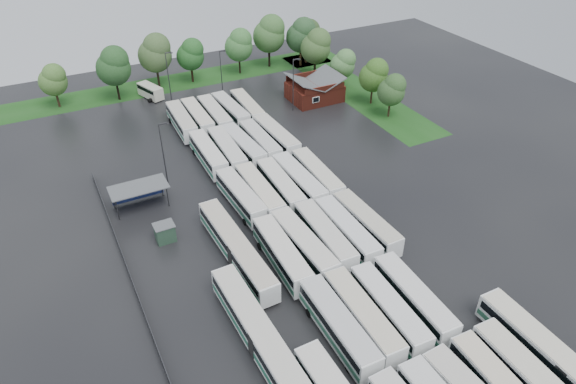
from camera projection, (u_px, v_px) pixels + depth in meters
name	position (u px, v px, depth m)	size (l,w,h in m)	color
ground	(317.00, 259.00, 66.09)	(160.00, 160.00, 0.00)	black
brick_building	(315.00, 91.00, 105.35)	(10.07, 8.60, 5.39)	maroon
wash_shed	(138.00, 189.00, 74.02)	(8.20, 4.20, 3.58)	#2D2D30
utility_hut	(165.00, 232.00, 68.45)	(2.70, 2.20, 2.62)	#233D2C
grass_strip_north	(180.00, 82.00, 114.23)	(80.00, 10.00, 0.01)	#174513
grass_strip_east	(355.00, 91.00, 110.21)	(10.00, 50.00, 0.01)	#174513
west_fence	(129.00, 272.00, 63.23)	(0.10, 50.00, 1.20)	#2D2D30
bus_r0c4	(529.00, 379.00, 49.11)	(3.07, 13.02, 3.60)	white
bus_r1c0	(338.00, 326.00, 54.46)	(3.02, 13.02, 3.61)	white
bus_r1c1	(362.00, 316.00, 55.60)	(3.19, 12.96, 3.58)	white
bus_r1c2	(389.00, 309.00, 56.51)	(3.24, 12.67, 3.50)	white
bus_r1c3	(414.00, 298.00, 57.84)	(3.23, 12.82, 3.54)	white
bus_r2c0	(282.00, 254.00, 63.94)	(3.26, 12.97, 3.58)	white
bus_r2c1	(303.00, 245.00, 65.29)	(3.12, 13.19, 3.65)	white
bus_r2c2	(325.00, 236.00, 66.75)	(3.29, 13.07, 3.61)	white
bus_r2c3	(346.00, 231.00, 67.63)	(2.96, 12.93, 3.59)	white
bus_r2c4	(366.00, 223.00, 69.07)	(2.99, 12.80, 3.55)	white
bus_r3c0	(241.00, 197.00, 74.28)	(3.03, 12.57, 3.48)	white
bus_r3c1	(260.00, 192.00, 75.10)	(2.95, 12.84, 3.56)	white
bus_r3c2	(280.00, 186.00, 76.42)	(3.20, 12.72, 3.51)	white
bus_r3c3	(299.00, 181.00, 77.52)	(2.87, 13.10, 3.64)	white
bus_r3c4	(317.00, 175.00, 78.83)	(3.20, 12.89, 3.56)	white
bus_r4c0	(208.00, 154.00, 84.22)	(2.95, 12.69, 3.52)	white
bus_r4c1	(227.00, 151.00, 85.09)	(3.28, 12.97, 3.58)	white
bus_r4c2	(243.00, 146.00, 86.33)	(3.34, 12.81, 3.53)	white
bus_r4c3	(260.00, 142.00, 87.66)	(2.70, 12.43, 3.46)	white
bus_r4c4	(276.00, 137.00, 89.02)	(3.09, 13.07, 3.62)	white
bus_r5c0	(182.00, 121.00, 94.03)	(3.18, 12.74, 3.52)	white
bus_r5c1	(198.00, 117.00, 95.32)	(2.92, 12.59, 3.49)	white
bus_r5c2	(215.00, 115.00, 96.16)	(2.97, 12.78, 3.54)	white
bus_r5c3	(230.00, 110.00, 97.81)	(3.14, 12.58, 3.47)	white
bus_r5c4	(247.00, 108.00, 98.83)	(3.23, 12.51, 3.45)	white
artic_bus_west_b	(236.00, 249.00, 64.77)	(3.21, 19.11, 3.53)	white
artic_bus_west_c	(259.00, 335.00, 53.50)	(3.15, 19.57, 3.62)	white
artic_bus_east	(559.00, 366.00, 50.37)	(2.88, 19.27, 3.57)	white
minibus	(150.00, 91.00, 106.33)	(4.24, 6.68, 2.74)	beige
tree_north_0	(53.00, 80.00, 100.25)	(5.46, 5.46, 9.05)	#3A2518
tree_north_1	(114.00, 66.00, 102.31)	(6.86, 6.86, 11.37)	black
tree_north_2	(155.00, 53.00, 107.88)	(7.07, 7.07, 11.71)	black
tree_north_3	(191.00, 54.00, 110.67)	(5.92, 5.92, 9.81)	black
tree_north_4	(239.00, 45.00, 114.57)	(6.29, 6.29, 10.41)	black
tree_north_5	(270.00, 33.00, 117.45)	(7.37, 7.37, 12.21)	black
tree_north_6	(307.00, 35.00, 120.18)	(6.31, 6.31, 10.45)	black
tree_east_0	(392.00, 90.00, 96.77)	(5.26, 5.26, 8.71)	#372718
tree_east_1	(374.00, 75.00, 101.43)	(5.74, 5.74, 9.51)	#352114
tree_east_2	(343.00, 63.00, 107.96)	(5.28, 5.27, 8.73)	#312516
tree_east_3	(317.00, 46.00, 112.78)	(6.64, 6.64, 11.00)	black
tree_east_4	(302.00, 35.00, 118.35)	(6.86, 6.86, 11.36)	#3B2815
lamp_post_ne	(294.00, 81.00, 98.74)	(1.62, 0.32, 10.53)	#2D2D30
lamp_post_nw	(164.00, 150.00, 77.04)	(1.61, 0.31, 10.48)	#2D2D30
lamp_post_back_w	(169.00, 74.00, 102.45)	(1.58, 0.31, 10.24)	#2D2D30
lamp_post_back_e	(222.00, 69.00, 105.89)	(1.43, 0.28, 9.27)	#2D2D30
puddle_0	(397.00, 370.00, 52.24)	(4.39, 4.39, 0.01)	black
puddle_1	(501.00, 362.00, 53.04)	(3.41, 3.41, 0.01)	black
puddle_2	(251.00, 283.00, 62.55)	(6.26, 6.26, 0.01)	black
puddle_3	(369.00, 253.00, 66.98)	(5.14, 5.14, 0.01)	black
puddle_4	(494.00, 302.00, 59.89)	(2.88, 2.88, 0.01)	black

